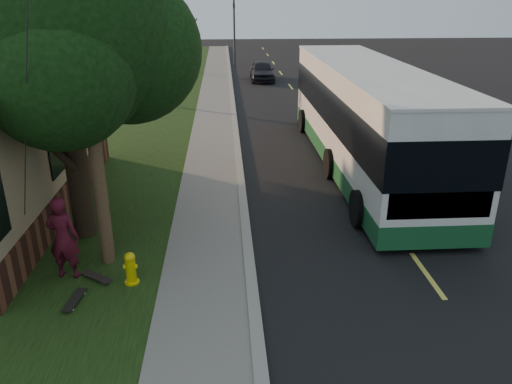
# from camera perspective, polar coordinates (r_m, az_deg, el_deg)

# --- Properties ---
(ground) EXTENTS (120.00, 120.00, 0.00)m
(ground) POSITION_cam_1_polar(r_m,az_deg,el_deg) (11.24, -0.58, -10.15)
(ground) COLOR black
(ground) RESTS_ON ground
(road) EXTENTS (8.00, 80.00, 0.01)m
(road) POSITION_cam_1_polar(r_m,az_deg,el_deg) (20.89, 8.94, 5.10)
(road) COLOR black
(road) RESTS_ON ground
(curb) EXTENTS (0.25, 80.00, 0.12)m
(curb) POSITION_cam_1_polar(r_m,az_deg,el_deg) (20.39, -2.14, 5.10)
(curb) COLOR gray
(curb) RESTS_ON ground
(sidewalk) EXTENTS (2.00, 80.00, 0.08)m
(sidewalk) POSITION_cam_1_polar(r_m,az_deg,el_deg) (20.39, -4.96, 4.98)
(sidewalk) COLOR slate
(sidewalk) RESTS_ON ground
(grass_verge) EXTENTS (5.00, 80.00, 0.07)m
(grass_verge) POSITION_cam_1_polar(r_m,az_deg,el_deg) (20.78, -14.68, 4.64)
(grass_verge) COLOR black
(grass_verge) RESTS_ON ground
(fire_hydrant) EXTENTS (0.32, 0.32, 0.74)m
(fire_hydrant) POSITION_cam_1_polar(r_m,az_deg,el_deg) (11.20, -14.14, -8.44)
(fire_hydrant) COLOR #DCC50B
(fire_hydrant) RESTS_ON grass_verge
(utility_pole) EXTENTS (2.86, 3.21, 9.07)m
(utility_pole) POSITION_cam_1_polar(r_m,az_deg,el_deg) (10.95, -19.07, 13.76)
(utility_pole) COLOR #473321
(utility_pole) RESTS_ON ground
(leafy_tree) EXTENTS (6.30, 6.00, 7.80)m
(leafy_tree) POSITION_cam_1_polar(r_m,az_deg,el_deg) (12.72, -21.42, 16.91)
(leafy_tree) COLOR black
(leafy_tree) RESTS_ON grass_verge
(bare_tree_near) EXTENTS (1.38, 1.21, 4.31)m
(bare_tree_near) POSITION_cam_1_polar(r_m,az_deg,el_deg) (27.93, -10.13, 13.79)
(bare_tree_near) COLOR black
(bare_tree_near) RESTS_ON grass_verge
(bare_tree_far) EXTENTS (1.38, 1.21, 4.03)m
(bare_tree_far) POSITION_cam_1_polar(r_m,az_deg,el_deg) (39.78, -7.59, 16.08)
(bare_tree_far) COLOR black
(bare_tree_far) RESTS_ON grass_verge
(traffic_signal) EXTENTS (0.18, 0.22, 5.50)m
(traffic_signal) POSITION_cam_1_polar(r_m,az_deg,el_deg) (43.60, -2.51, 18.28)
(traffic_signal) COLOR #2D2D30
(traffic_signal) RESTS_ON ground
(transit_bus) EXTENTS (3.10, 13.44, 3.63)m
(transit_bus) POSITION_cam_1_polar(r_m,az_deg,el_deg) (18.19, 12.40, 8.64)
(transit_bus) COLOR silver
(transit_bus) RESTS_ON ground
(skateboarder) EXTENTS (0.75, 0.54, 1.91)m
(skateboarder) POSITION_cam_1_polar(r_m,az_deg,el_deg) (11.60, -21.18, -4.91)
(skateboarder) COLOR #480E1C
(skateboarder) RESTS_ON grass_verge
(skateboard_main) EXTENTS (0.33, 0.86, 0.08)m
(skateboard_main) POSITION_cam_1_polar(r_m,az_deg,el_deg) (11.04, -20.02, -11.51)
(skateboard_main) COLOR black
(skateboard_main) RESTS_ON grass_verge
(skateboard_spare) EXTENTS (0.78, 0.65, 0.08)m
(skateboard_spare) POSITION_cam_1_polar(r_m,az_deg,el_deg) (11.68, -17.71, -9.25)
(skateboard_spare) COLOR black
(skateboard_spare) RESTS_ON grass_verge
(distant_car) EXTENTS (1.69, 4.10, 1.39)m
(distant_car) POSITION_cam_1_polar(r_m,az_deg,el_deg) (36.64, 0.69, 13.70)
(distant_car) COLOR black
(distant_car) RESTS_ON ground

